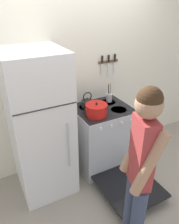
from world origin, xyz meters
TOP-DOWN VIEW (x-y plane):
  - ground_plane at (0.00, 0.00)m, footprint 14.00×14.00m
  - wall_back at (0.00, 0.03)m, footprint 10.00×0.06m
  - refrigerator at (-0.57, -0.36)m, footprint 0.65×0.74m
  - stove_range at (0.30, -0.37)m, footprint 0.76×1.40m
  - dutch_oven_pot at (0.13, -0.47)m, footprint 0.32×0.28m
  - tea_kettle at (0.14, -0.20)m, footprint 0.21×0.17m
  - utensil_jar at (0.49, -0.19)m, footprint 0.08×0.08m
  - person at (-0.08, -1.57)m, footprint 0.34×0.40m
  - wall_knife_strip at (0.57, -0.02)m, footprint 0.31×0.03m

SIDE VIEW (x-z plane):
  - ground_plane at x=0.00m, z-range 0.00..0.00m
  - stove_range at x=0.30m, z-range 0.00..0.91m
  - refrigerator at x=-0.57m, z-range 0.00..1.78m
  - tea_kettle at x=0.14m, z-range 0.86..1.08m
  - person at x=-0.08m, z-range 0.12..1.83m
  - utensil_jar at x=0.49m, z-range 0.84..1.11m
  - dutch_oven_pot at x=0.13m, z-range 0.90..1.07m
  - wall_back at x=0.00m, z-range 0.00..2.55m
  - wall_knife_strip at x=0.57m, z-range 1.28..1.59m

